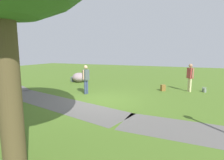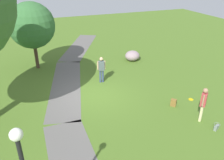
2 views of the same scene
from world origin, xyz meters
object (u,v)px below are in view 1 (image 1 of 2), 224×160
object	(u,v)px
lawn_boulder	(79,77)
spare_backpack_on_lawn	(163,88)
backpack_by_boulder	(73,79)
handbag_on_grass	(204,90)
frisbee_on_grass	(163,87)
man_near_boulder	(86,77)
woman_with_handbag	(190,75)

from	to	relation	value
lawn_boulder	spare_backpack_on_lawn	size ratio (longest dim) A/B	4.08
backpack_by_boulder	spare_backpack_on_lawn	distance (m)	7.54
handbag_on_grass	frisbee_on_grass	world-z (taller)	handbag_on_grass
man_near_boulder	backpack_by_boulder	distance (m)	4.92
lawn_boulder	handbag_on_grass	size ratio (longest dim) A/B	4.56
frisbee_on_grass	backpack_by_boulder	bearing A→B (deg)	4.12
lawn_boulder	backpack_by_boulder	distance (m)	0.65
spare_backpack_on_lawn	frisbee_on_grass	world-z (taller)	spare_backpack_on_lawn
man_near_boulder	spare_backpack_on_lawn	size ratio (longest dim) A/B	4.28
lawn_boulder	handbag_on_grass	xyz separation A→B (m)	(-9.31, 0.21, -0.25)
backpack_by_boulder	man_near_boulder	bearing A→B (deg)	134.56
man_near_boulder	handbag_on_grass	distance (m)	7.37
woman_with_handbag	frisbee_on_grass	size ratio (longest dim) A/B	6.60
man_near_boulder	handbag_on_grass	bearing A→B (deg)	-152.99
woman_with_handbag	backpack_by_boulder	size ratio (longest dim) A/B	4.39
woman_with_handbag	man_near_boulder	bearing A→B (deg)	28.93
man_near_boulder	frisbee_on_grass	size ratio (longest dim) A/B	6.43
lawn_boulder	woman_with_handbag	bearing A→B (deg)	177.26
backpack_by_boulder	woman_with_handbag	bearing A→B (deg)	177.90
lawn_boulder	frisbee_on_grass	size ratio (longest dim) A/B	6.13
woman_with_handbag	frisbee_on_grass	distance (m)	2.20
handbag_on_grass	backpack_by_boulder	bearing A→B (deg)	-0.77
lawn_boulder	handbag_on_grass	distance (m)	9.32
lawn_boulder	handbag_on_grass	bearing A→B (deg)	178.74
man_near_boulder	lawn_boulder	bearing A→B (deg)	-51.65
lawn_boulder	man_near_boulder	size ratio (longest dim) A/B	0.95
lawn_boulder	backpack_by_boulder	bearing A→B (deg)	6.66
lawn_boulder	backpack_by_boulder	size ratio (longest dim) A/B	4.08
lawn_boulder	frisbee_on_grass	xyz separation A→B (m)	(-6.70, -0.46, -0.38)
handbag_on_grass	spare_backpack_on_lawn	size ratio (longest dim) A/B	0.89
lawn_boulder	frisbee_on_grass	bearing A→B (deg)	-176.11
woman_with_handbag	backpack_by_boulder	world-z (taller)	woman_with_handbag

